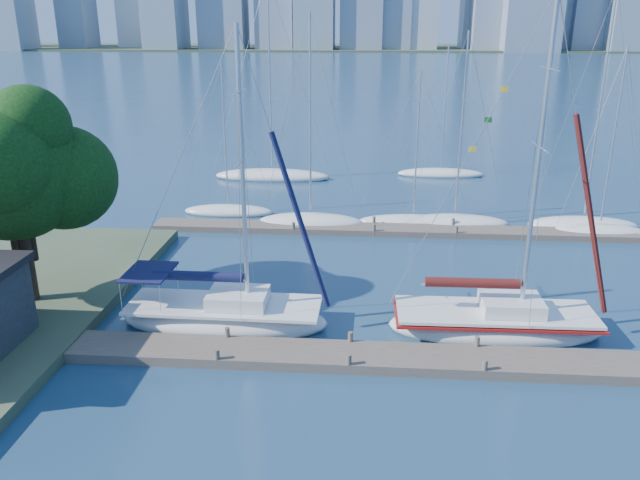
{
  "coord_description": "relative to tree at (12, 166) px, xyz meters",
  "views": [
    {
      "loc": [
        0.52,
        -21.38,
        12.47
      ],
      "look_at": [
        -1.47,
        4.0,
        3.58
      ],
      "focal_mm": 35.0,
      "sensor_mm": 36.0,
      "label": 1
    }
  ],
  "objects": [
    {
      "name": "bg_boat_2",
      "position": [
        18.17,
        14.17,
        -6.49
      ],
      "size": [
        7.21,
        2.34,
        10.06
      ],
      "rotation": [
        0.0,
        0.0,
        -0.06
      ],
      "color": "silver",
      "rests_on": "ground"
    },
    {
      "name": "sailboat_maroon",
      "position": [
        20.66,
        -0.76,
        -5.62
      ],
      "size": [
        8.93,
        3.05,
        14.28
      ],
      "rotation": [
        0.0,
        0.0,
        0.02
      ],
      "color": "silver",
      "rests_on": "ground"
    },
    {
      "name": "far_dock",
      "position": [
        16.61,
        12.41,
        -6.52
      ],
      "size": [
        30.0,
        1.8,
        0.36
      ],
      "primitive_type": "cube",
      "color": "#51453B",
      "rests_on": "ground"
    },
    {
      "name": "far_shore",
      "position": [
        14.61,
        316.41,
        -6.7
      ],
      "size": [
        800.0,
        100.0,
        1.5
      ],
      "primitive_type": "cube",
      "color": "#38472D",
      "rests_on": "ground"
    },
    {
      "name": "bg_boat_4",
      "position": [
        28.97,
        14.22,
        -6.41
      ],
      "size": [
        7.06,
        2.64,
        14.89
      ],
      "rotation": [
        0.0,
        0.0,
        0.06
      ],
      "color": "silver",
      "rests_on": "ground"
    },
    {
      "name": "bg_boat_6",
      "position": [
        7.1,
        25.99,
        -6.39
      ],
      "size": [
        10.0,
        5.52,
        16.4
      ],
      "rotation": [
        0.0,
        0.0,
        0.33
      ],
      "color": "silver",
      "rests_on": "ground"
    },
    {
      "name": "tree",
      "position": [
        0.0,
        0.0,
        0.0
      ],
      "size": [
        8.05,
        7.32,
        10.15
      ],
      "color": "black",
      "rests_on": "ground"
    },
    {
      "name": "sailboat_navy",
      "position": [
        9.12,
        -0.99,
        -5.73
      ],
      "size": [
        8.98,
        3.06,
        13.11
      ],
      "rotation": [
        0.0,
        0.0,
        -0.01
      ],
      "color": "silver",
      "rests_on": "ground"
    },
    {
      "name": "bg_boat_7",
      "position": [
        21.39,
        28.23,
        -6.48
      ],
      "size": [
        7.58,
        4.26,
        11.01
      ],
      "rotation": [
        0.0,
        0.0,
        -0.34
      ],
      "color": "silver",
      "rests_on": "ground"
    },
    {
      "name": "bg_boat_5",
      "position": [
        29.57,
        12.98,
        -6.46
      ],
      "size": [
        6.08,
        3.28,
        11.58
      ],
      "rotation": [
        0.0,
        0.0,
        0.24
      ],
      "color": "silver",
      "rests_on": "ground"
    },
    {
      "name": "bg_boat_1",
      "position": [
        11.52,
        13.43,
        -6.41
      ],
      "size": [
        7.27,
        4.93,
        13.5
      ],
      "rotation": [
        0.0,
        0.0,
        -0.41
      ],
      "color": "silver",
      "rests_on": "ground"
    },
    {
      "name": "bg_boat_0",
      "position": [
        5.63,
        15.62,
        -6.48
      ],
      "size": [
        6.26,
        2.26,
        10.4
      ],
      "rotation": [
        0.0,
        0.0,
        0.06
      ],
      "color": "silver",
      "rests_on": "ground"
    },
    {
      "name": "near_dock",
      "position": [
        14.61,
        -3.59,
        -6.5
      ],
      "size": [
        26.0,
        2.0,
        0.4
      ],
      "primitive_type": "cube",
      "color": "#51453B",
      "rests_on": "ground"
    },
    {
      "name": "bg_boat_3",
      "position": [
        20.84,
        14.16,
        -6.44
      ],
      "size": [
        7.28,
        4.57,
        12.41
      ],
      "rotation": [
        0.0,
        0.0,
        0.37
      ],
      "color": "silver",
      "rests_on": "ground"
    },
    {
      "name": "ground",
      "position": [
        14.61,
        -3.59,
        -6.7
      ],
      "size": [
        700.0,
        700.0,
        0.0
      ],
      "primitive_type": "plane",
      "color": "navy",
      "rests_on": "ground"
    }
  ]
}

